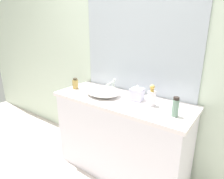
# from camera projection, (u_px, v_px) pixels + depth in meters

# --- Properties ---
(bathroom_wall_rear) EXTENTS (6.00, 0.06, 2.60)m
(bathroom_wall_rear) POSITION_uv_depth(u_px,v_px,m) (133.00, 47.00, 2.03)
(bathroom_wall_rear) COLOR silver
(bathroom_wall_rear) RESTS_ON ground
(vanity_counter) EXTENTS (1.38, 0.54, 0.84)m
(vanity_counter) POSITION_uv_depth(u_px,v_px,m) (121.00, 136.00, 2.03)
(vanity_counter) COLOR white
(vanity_counter) RESTS_ON ground
(wall_mirror_panel) EXTENTS (1.26, 0.01, 1.14)m
(wall_mirror_panel) POSITION_uv_depth(u_px,v_px,m) (138.00, 37.00, 1.92)
(wall_mirror_panel) COLOR #B2BCC6
(wall_mirror_panel) RESTS_ON vanity_counter
(sink_basin) EXTENTS (0.37, 0.30, 0.09)m
(sink_basin) POSITION_uv_depth(u_px,v_px,m) (103.00, 91.00, 1.97)
(sink_basin) COLOR white
(sink_basin) RESTS_ON vanity_counter
(faucet) EXTENTS (0.03, 0.15, 0.14)m
(faucet) POSITION_uv_depth(u_px,v_px,m) (112.00, 84.00, 2.08)
(faucet) COLOR silver
(faucet) RESTS_ON vanity_counter
(soap_dispenser) EXTENTS (0.08, 0.08, 0.19)m
(soap_dispenser) POSITION_uv_depth(u_px,v_px,m) (152.00, 97.00, 1.71)
(soap_dispenser) COLOR white
(soap_dispenser) RESTS_ON vanity_counter
(lotion_bottle) EXTENTS (0.05, 0.05, 0.16)m
(lotion_bottle) POSITION_uv_depth(u_px,v_px,m) (175.00, 107.00, 1.51)
(lotion_bottle) COLOR gray
(lotion_bottle) RESTS_ON vanity_counter
(perfume_bottle) EXTENTS (0.06, 0.06, 0.12)m
(perfume_bottle) POSITION_uv_depth(u_px,v_px,m) (75.00, 84.00, 2.18)
(perfume_bottle) COLOR #AF8E45
(perfume_bottle) RESTS_ON vanity_counter
(tissue_box) EXTENTS (0.12, 0.12, 0.15)m
(tissue_box) POSITION_uv_depth(u_px,v_px,m) (137.00, 94.00, 1.84)
(tissue_box) COLOR silver
(tissue_box) RESTS_ON vanity_counter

